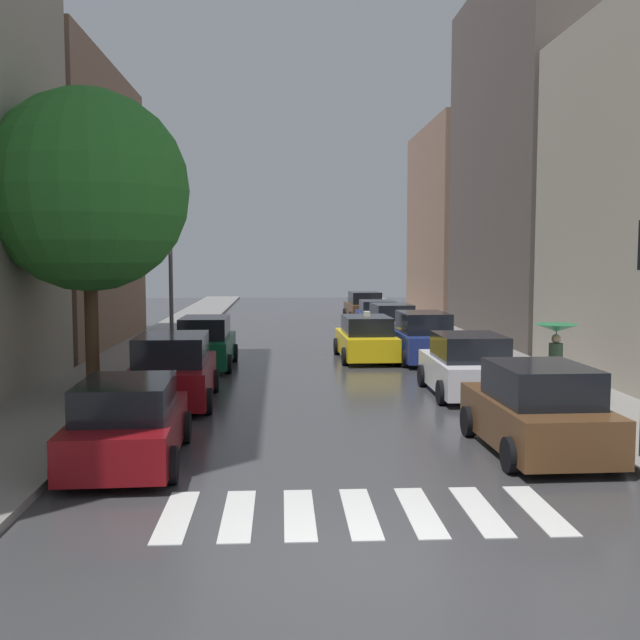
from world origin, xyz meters
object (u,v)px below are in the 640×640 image
at_px(parked_car_right_nearest, 537,411).
at_px(parked_car_right_fifth, 377,316).
at_px(parked_car_right_fourth, 391,324).
at_px(lamp_post_left, 170,248).
at_px(taxi_midroad, 366,339).
at_px(parked_car_left_second, 173,371).
at_px(pedestrian_foreground, 556,341).
at_px(parked_car_right_third, 422,338).
at_px(parked_car_right_sixth, 364,307).
at_px(parked_car_left_third, 206,344).
at_px(street_tree_left, 88,191).
at_px(parked_car_left_nearest, 128,424).
at_px(parked_car_right_second, 468,367).

height_order(parked_car_right_nearest, parked_car_right_fifth, parked_car_right_nearest).
height_order(parked_car_right_fourth, lamp_post_left, lamp_post_left).
bearing_deg(lamp_post_left, taxi_midroad, -20.48).
bearing_deg(taxi_midroad, parked_car_left_second, 141.72).
xyz_separation_m(taxi_midroad, pedestrian_foreground, (4.08, -8.06, 0.82)).
xyz_separation_m(parked_car_left_second, parked_car_right_third, (7.90, 7.33, -0.00)).
bearing_deg(parked_car_right_sixth, parked_car_left_third, 155.86).
height_order(parked_car_right_nearest, pedestrian_foreground, pedestrian_foreground).
height_order(parked_car_left_second, lamp_post_left, lamp_post_left).
relative_size(parked_car_right_nearest, parked_car_right_sixth, 0.93).
bearing_deg(taxi_midroad, parked_car_right_fourth, -18.79).
xyz_separation_m(parked_car_left_third, street_tree_left, (-2.49, -5.24, 4.71)).
height_order(parked_car_left_nearest, parked_car_left_second, parked_car_left_second).
relative_size(parked_car_right_nearest, taxi_midroad, 0.92).
relative_size(parked_car_left_third, lamp_post_left, 0.62).
bearing_deg(parked_car_right_fifth, parked_car_right_fourth, -179.99).
height_order(parked_car_right_fifth, taxi_midroad, taxi_midroad).
relative_size(parked_car_right_fourth, pedestrian_foreground, 2.31).
height_order(parked_car_right_nearest, taxi_midroad, taxi_midroad).
bearing_deg(lamp_post_left, parked_car_left_third, -68.17).
distance_m(parked_car_left_third, parked_car_right_fourth, 10.50).
bearing_deg(parked_car_right_second, taxi_midroad, 15.92).
bearing_deg(parked_car_left_third, parked_car_right_nearest, -146.20).
bearing_deg(street_tree_left, parked_car_right_fifth, 60.86).
relative_size(parked_car_left_nearest, parked_car_right_sixth, 0.96).
xyz_separation_m(parked_car_right_fourth, parked_car_right_fifth, (0.08, 5.45, -0.07)).
height_order(parked_car_left_nearest, parked_car_right_third, parked_car_right_third).
relative_size(pedestrian_foreground, street_tree_left, 0.23).
bearing_deg(parked_car_left_nearest, parked_car_right_fifth, -20.10).
bearing_deg(parked_car_right_second, parked_car_right_fourth, 1.38).
bearing_deg(parked_car_right_third, lamp_post_left, 69.02).
height_order(parked_car_right_sixth, street_tree_left, street_tree_left).
height_order(parked_car_left_third, parked_car_right_second, parked_car_left_third).
bearing_deg(parked_car_left_third, parked_car_right_sixth, -21.78).
xyz_separation_m(parked_car_left_third, parked_car_right_second, (7.69, -5.45, -0.02)).
distance_m(parked_car_left_second, taxi_midroad, 9.87).
distance_m(parked_car_left_nearest, parked_car_right_fifth, 25.79).
bearing_deg(parked_car_right_fourth, parked_car_right_sixth, -2.99).
xyz_separation_m(parked_car_left_nearest, taxi_midroad, (5.94, 13.47, 0.03)).
relative_size(parked_car_right_second, pedestrian_foreground, 2.19).
bearing_deg(parked_car_right_third, parked_car_left_third, 96.93).
distance_m(parked_car_right_nearest, parked_car_right_fifth, 24.23).
xyz_separation_m(parked_car_right_second, taxi_midroad, (-1.97, 7.14, -0.03)).
height_order(parked_car_left_second, parked_car_right_nearest, parked_car_left_second).
bearing_deg(parked_car_right_fourth, parked_car_right_nearest, 177.46).
xyz_separation_m(parked_car_left_nearest, parked_car_right_nearest, (7.75, 0.35, 0.07)).
xyz_separation_m(parked_car_left_nearest, pedestrian_foreground, (10.02, 5.41, 0.85)).
xyz_separation_m(parked_car_right_third, taxi_midroad, (-1.98, 0.57, -0.07)).
xyz_separation_m(parked_car_right_fifth, lamp_post_left, (-9.38, -8.30, 3.41)).
distance_m(parked_car_left_third, parked_car_right_second, 9.42).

